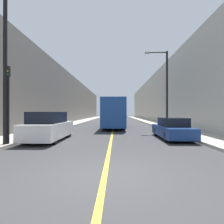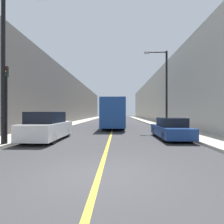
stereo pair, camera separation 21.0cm
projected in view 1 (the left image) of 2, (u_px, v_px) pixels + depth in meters
name	position (u px, v px, depth m)	size (l,w,h in m)	color
ground_plane	(105.00, 175.00, 4.99)	(200.00, 200.00, 0.00)	#38383A
sidewalk_left	(83.00, 121.00, 35.13)	(2.56, 72.00, 0.15)	#B2AA9E
sidewalk_right	(147.00, 121.00, 34.83)	(2.56, 72.00, 0.15)	#B2AA9E
building_row_left	(66.00, 100.00, 35.23)	(4.00, 72.00, 8.64)	#66605B
building_row_right	(163.00, 98.00, 34.76)	(4.00, 72.00, 9.39)	#B7B2A3
road_center_line	(115.00, 121.00, 34.98)	(0.16, 72.00, 0.01)	gold
bus	(114.00, 113.00, 22.19)	(2.42, 12.73, 3.25)	#1E4793
parked_suv_left	(49.00, 127.00, 11.20)	(1.94, 4.67, 1.84)	silver
car_right_near	(172.00, 129.00, 11.97)	(1.79, 4.57, 1.44)	navy
street_lamp_left	(9.00, 59.00, 9.09)	(2.34, 0.24, 7.83)	black
street_lamp_right	(165.00, 85.00, 17.60)	(2.34, 0.24, 7.84)	black
traffic_light	(8.00, 101.00, 9.19)	(0.16, 0.18, 4.09)	black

